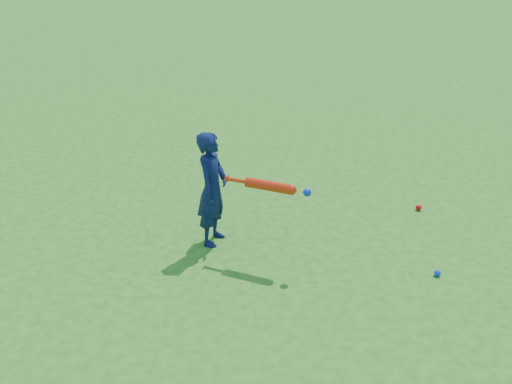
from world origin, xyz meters
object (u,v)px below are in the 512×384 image
child (212,189)px  ground_ball_blue (437,273)px  bat_swing (273,186)px  ground_ball_red (419,208)px

child → ground_ball_blue: bearing=-91.0°
child → bat_swing: bearing=-101.9°
child → ground_ball_red: size_ratio=17.05×
bat_swing → ground_ball_red: bearing=55.5°
child → bat_swing: child is taller
ground_ball_blue → bat_swing: bat_swing is taller
child → ground_ball_blue: (2.15, -0.89, -0.58)m
ground_ball_blue → bat_swing: size_ratio=0.08×
child → ground_ball_blue: child is taller
bat_swing → ground_ball_blue: bearing=10.8°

